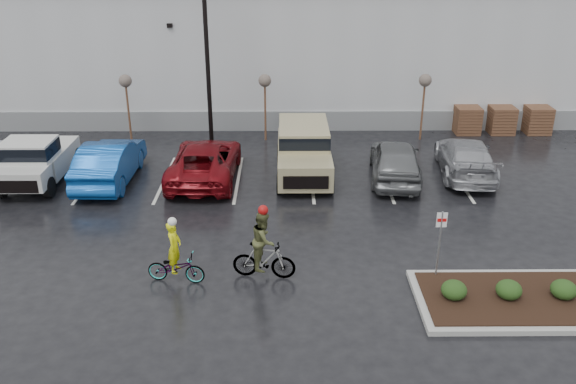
{
  "coord_description": "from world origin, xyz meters",
  "views": [
    {
      "loc": [
        -0.64,
        -15.09,
        9.5
      ],
      "look_at": [
        -0.49,
        3.68,
        1.3
      ],
      "focal_mm": 38.0,
      "sensor_mm": 36.0,
      "label": 1
    }
  ],
  "objects_px": {
    "sapling_mid": "(265,84)",
    "sapling_east": "(425,84)",
    "suv_tan": "(304,152)",
    "pallet_stack_b": "(501,120)",
    "car_grey": "(395,160)",
    "sapling_west": "(126,85)",
    "fire_lane_sign": "(440,237)",
    "pallet_stack_a": "(467,120)",
    "cyclist_olive": "(264,252)",
    "car_far_silver": "(466,157)",
    "car_blue": "(110,161)",
    "car_red": "(205,161)",
    "pickup_white": "(40,157)",
    "cyclist_hivis": "(176,262)",
    "pallet_stack_c": "(537,120)",
    "lamppost": "(205,22)"
  },
  "relations": [
    {
      "from": "car_grey",
      "to": "cyclist_olive",
      "type": "xyz_separation_m",
      "value": [
        -5.11,
        -7.59,
        0.02
      ]
    },
    {
      "from": "car_red",
      "to": "pallet_stack_c",
      "type": "bearing_deg",
      "value": -157.76
    },
    {
      "from": "pallet_stack_a",
      "to": "fire_lane_sign",
      "type": "height_order",
      "value": "fire_lane_sign"
    },
    {
      "from": "pallet_stack_b",
      "to": "car_grey",
      "type": "xyz_separation_m",
      "value": [
        -6.31,
        -6.02,
        0.15
      ]
    },
    {
      "from": "lamppost",
      "to": "fire_lane_sign",
      "type": "bearing_deg",
      "value": -56.54
    },
    {
      "from": "pickup_white",
      "to": "cyclist_olive",
      "type": "bearing_deg",
      "value": -39.64
    },
    {
      "from": "sapling_east",
      "to": "fire_lane_sign",
      "type": "height_order",
      "value": "sapling_east"
    },
    {
      "from": "car_far_silver",
      "to": "cyclist_hivis",
      "type": "relative_size",
      "value": 2.51
    },
    {
      "from": "sapling_mid",
      "to": "pallet_stack_a",
      "type": "relative_size",
      "value": 2.37
    },
    {
      "from": "sapling_mid",
      "to": "sapling_east",
      "type": "relative_size",
      "value": 1.0
    },
    {
      "from": "pallet_stack_a",
      "to": "pallet_stack_c",
      "type": "relative_size",
      "value": 1.0
    },
    {
      "from": "suv_tan",
      "to": "car_blue",
      "type": "bearing_deg",
      "value": -176.33
    },
    {
      "from": "sapling_west",
      "to": "fire_lane_sign",
      "type": "distance_m",
      "value": 17.46
    },
    {
      "from": "pallet_stack_a",
      "to": "car_red",
      "type": "height_order",
      "value": "car_red"
    },
    {
      "from": "sapling_east",
      "to": "car_grey",
      "type": "distance_m",
      "value": 5.77
    },
    {
      "from": "pickup_white",
      "to": "car_blue",
      "type": "xyz_separation_m",
      "value": [
        2.87,
        -0.23,
        -0.13
      ]
    },
    {
      "from": "lamppost",
      "to": "fire_lane_sign",
      "type": "height_order",
      "value": "lamppost"
    },
    {
      "from": "suv_tan",
      "to": "fire_lane_sign",
      "type": "bearing_deg",
      "value": -66.07
    },
    {
      "from": "car_blue",
      "to": "car_far_silver",
      "type": "xyz_separation_m",
      "value": [
        14.52,
        0.66,
        -0.1
      ]
    },
    {
      "from": "sapling_west",
      "to": "car_red",
      "type": "bearing_deg",
      "value": -49.82
    },
    {
      "from": "sapling_west",
      "to": "cyclist_hivis",
      "type": "distance_m",
      "value": 13.66
    },
    {
      "from": "pallet_stack_c",
      "to": "pickup_white",
      "type": "bearing_deg",
      "value": -165.22
    },
    {
      "from": "car_grey",
      "to": "cyclist_olive",
      "type": "relative_size",
      "value": 2.08
    },
    {
      "from": "pallet_stack_c",
      "to": "car_far_silver",
      "type": "height_order",
      "value": "car_far_silver"
    },
    {
      "from": "cyclist_hivis",
      "to": "pickup_white",
      "type": "bearing_deg",
      "value": 49.14
    },
    {
      "from": "sapling_mid",
      "to": "suv_tan",
      "type": "bearing_deg",
      "value": -70.08
    },
    {
      "from": "sapling_east",
      "to": "cyclist_hivis",
      "type": "bearing_deg",
      "value": -127.28
    },
    {
      "from": "pallet_stack_b",
      "to": "fire_lane_sign",
      "type": "xyz_separation_m",
      "value": [
        -6.4,
        -13.8,
        0.73
      ]
    },
    {
      "from": "pallet_stack_a",
      "to": "cyclist_olive",
      "type": "relative_size",
      "value": 0.58
    },
    {
      "from": "pallet_stack_c",
      "to": "car_red",
      "type": "bearing_deg",
      "value": -159.46
    },
    {
      "from": "cyclist_olive",
      "to": "sapling_mid",
      "type": "bearing_deg",
      "value": 9.14
    },
    {
      "from": "sapling_mid",
      "to": "car_far_silver",
      "type": "height_order",
      "value": "sapling_mid"
    },
    {
      "from": "pickup_white",
      "to": "cyclist_hivis",
      "type": "height_order",
      "value": "cyclist_hivis"
    },
    {
      "from": "pallet_stack_c",
      "to": "cyclist_hivis",
      "type": "distance_m",
      "value": 20.96
    },
    {
      "from": "pallet_stack_b",
      "to": "suv_tan",
      "type": "distance_m",
      "value": 11.51
    },
    {
      "from": "sapling_west",
      "to": "pickup_white",
      "type": "bearing_deg",
      "value": -116.74
    },
    {
      "from": "sapling_east",
      "to": "car_blue",
      "type": "bearing_deg",
      "value": -159.22
    },
    {
      "from": "pallet_stack_a",
      "to": "car_far_silver",
      "type": "xyz_separation_m",
      "value": [
        -1.6,
        -5.51,
        0.08
      ]
    },
    {
      "from": "sapling_east",
      "to": "car_red",
      "type": "distance_m",
      "value": 11.17
    },
    {
      "from": "sapling_mid",
      "to": "car_red",
      "type": "height_order",
      "value": "sapling_mid"
    },
    {
      "from": "sapling_west",
      "to": "pallet_stack_c",
      "type": "height_order",
      "value": "sapling_west"
    },
    {
      "from": "pallet_stack_b",
      "to": "car_red",
      "type": "bearing_deg",
      "value": -157.08
    },
    {
      "from": "pallet_stack_c",
      "to": "car_grey",
      "type": "xyz_separation_m",
      "value": [
        -8.11,
        -6.02,
        0.15
      ]
    },
    {
      "from": "car_red",
      "to": "suv_tan",
      "type": "distance_m",
      "value": 4.04
    },
    {
      "from": "car_far_silver",
      "to": "car_blue",
      "type": "bearing_deg",
      "value": 9.27
    },
    {
      "from": "car_blue",
      "to": "car_red",
      "type": "xyz_separation_m",
      "value": [
        3.78,
        0.23,
        -0.08
      ]
    },
    {
      "from": "sapling_west",
      "to": "pallet_stack_a",
      "type": "bearing_deg",
      "value": 3.47
    },
    {
      "from": "pallet_stack_a",
      "to": "cyclist_hivis",
      "type": "bearing_deg",
      "value": -131.57
    },
    {
      "from": "car_red",
      "to": "suv_tan",
      "type": "relative_size",
      "value": 1.09
    },
    {
      "from": "sapling_west",
      "to": "cyclist_olive",
      "type": "distance_m",
      "value": 14.44
    }
  ]
}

